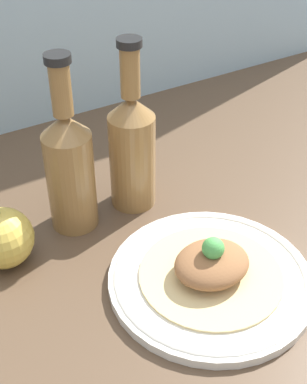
# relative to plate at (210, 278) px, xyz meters

# --- Properties ---
(ground_plane) EXTENTS (1.80, 1.10, 0.04)m
(ground_plane) POSITION_rel_plate_xyz_m (-0.06, 0.04, -0.03)
(ground_plane) COLOR brown
(plate) EXTENTS (0.29, 0.29, 0.02)m
(plate) POSITION_rel_plate_xyz_m (0.00, 0.00, 0.00)
(plate) COLOR silver
(plate) RESTS_ON ground_plane
(plated_food) EXTENTS (0.20, 0.20, 0.07)m
(plated_food) POSITION_rel_plate_xyz_m (-0.00, 0.00, 0.02)
(plated_food) COLOR #D6BC7F
(plated_food) RESTS_ON plate
(cider_bottle_left) EXTENTS (0.08, 0.08, 0.28)m
(cider_bottle_left) POSITION_rel_plate_xyz_m (-0.11, 0.22, 0.10)
(cider_bottle_left) COLOR olive
(cider_bottle_left) RESTS_ON ground_plane
(cider_bottle_right) EXTENTS (0.08, 0.08, 0.28)m
(cider_bottle_right) POSITION_rel_plate_xyz_m (0.00, 0.22, 0.10)
(cider_bottle_right) COLOR olive
(cider_bottle_right) RESTS_ON ground_plane
(apple) EXTENTS (0.09, 0.09, 0.11)m
(apple) POSITION_rel_plate_xyz_m (-0.23, 0.19, 0.04)
(apple) COLOR gold
(apple) RESTS_ON ground_plane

